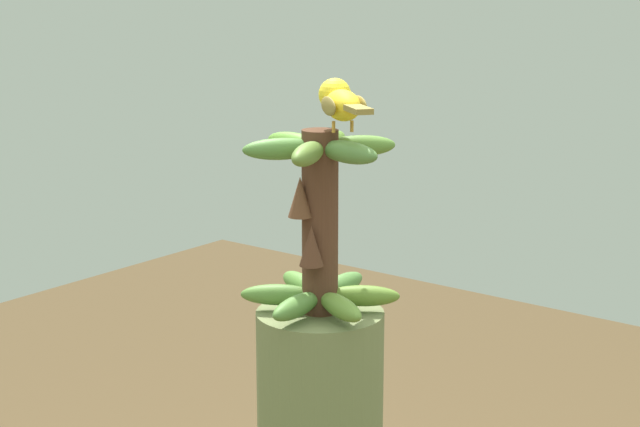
% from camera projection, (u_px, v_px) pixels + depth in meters
% --- Properties ---
extents(banana_bunch, '(0.23, 0.24, 0.28)m').
position_uv_depth(banana_bunch, '(319.00, 223.00, 1.49)').
color(banana_bunch, '#4C2D1E').
rests_on(banana_bunch, banana_tree).
extents(perched_bird, '(0.16, 0.13, 0.07)m').
position_uv_depth(perched_bird, '(340.00, 102.00, 1.44)').
color(perched_bird, '#C68933').
rests_on(perched_bird, banana_bunch).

